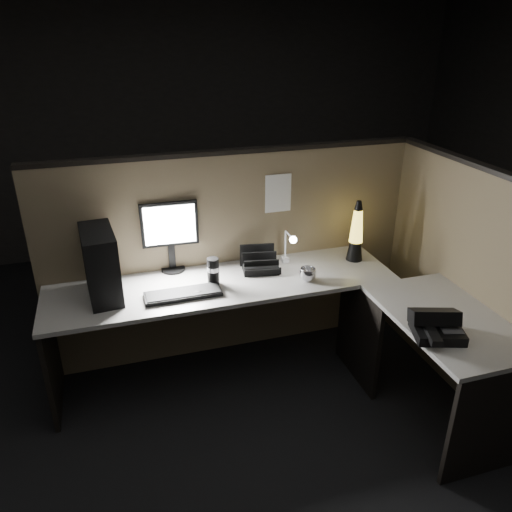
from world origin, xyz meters
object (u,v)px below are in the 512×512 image
object	(u,v)px
monitor	(170,230)
desk_phone	(436,325)
pc_tower	(101,264)
lava_lamp	(356,236)
keyboard	(183,294)

from	to	relation	value
monitor	desk_phone	size ratio (longest dim) A/B	1.57
pc_tower	lava_lamp	distance (m)	1.74
lava_lamp	pc_tower	bearing A→B (deg)	-179.24
pc_tower	lava_lamp	world-z (taller)	lava_lamp
pc_tower	monitor	xyz separation A→B (m)	(0.46, 0.25, 0.08)
pc_tower	monitor	world-z (taller)	monitor
monitor	desk_phone	xyz separation A→B (m)	(1.25, -1.23, -0.24)
monitor	keyboard	bearing A→B (deg)	-86.76
keyboard	lava_lamp	xyz separation A→B (m)	(1.27, 0.17, 0.17)
pc_tower	monitor	distance (m)	0.53
keyboard	desk_phone	bearing A→B (deg)	-34.05
pc_tower	monitor	size ratio (longest dim) A/B	0.89
lava_lamp	keyboard	bearing A→B (deg)	-172.35
keyboard	desk_phone	size ratio (longest dim) A/B	1.53
monitor	lava_lamp	distance (m)	1.30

